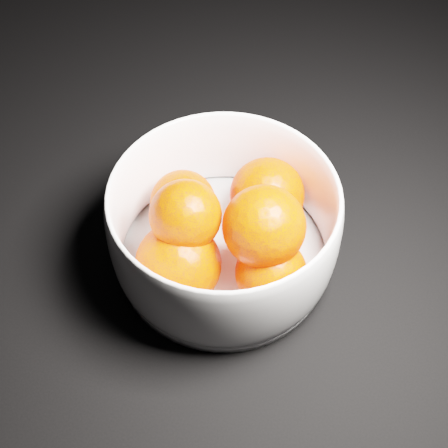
% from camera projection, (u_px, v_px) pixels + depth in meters
% --- Properties ---
extents(ground, '(3.00, 3.00, 0.00)m').
position_uv_depth(ground, '(143.00, 73.00, 0.83)').
color(ground, black).
rests_on(ground, ground).
extents(bowl, '(0.22, 0.22, 0.11)m').
position_uv_depth(bowl, '(224.00, 227.00, 0.60)').
color(bowl, white).
rests_on(bowl, ground).
extents(orange_pile, '(0.17, 0.19, 0.12)m').
position_uv_depth(orange_pile, '(225.00, 230.00, 0.59)').
color(orange_pile, '#FF3301').
rests_on(orange_pile, bowl).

